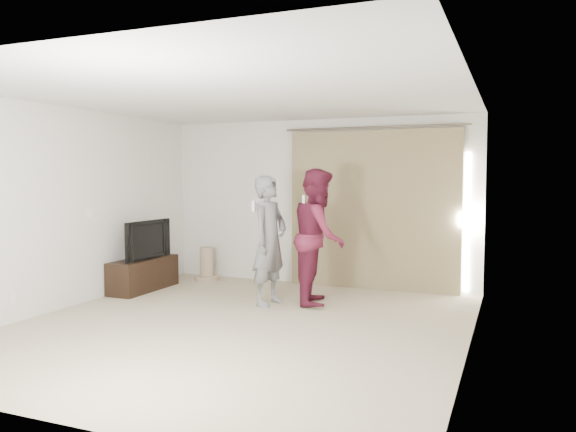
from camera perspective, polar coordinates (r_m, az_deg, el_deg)
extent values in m
plane|color=#BDAD8D|center=(6.56, -4.98, -11.06)|extent=(5.50, 5.50, 0.00)
cube|color=silver|center=(8.88, 3.07, 1.40)|extent=(5.00, 0.04, 2.60)
cube|color=silver|center=(7.81, -21.61, 0.77)|extent=(0.04, 5.50, 2.60)
cube|color=white|center=(8.10, -19.56, 0.22)|extent=(0.02, 0.08, 0.12)
cube|color=white|center=(7.30, -26.24, -7.49)|extent=(0.02, 0.08, 0.12)
cube|color=silver|center=(6.40, -5.12, 12.06)|extent=(5.00, 5.50, 0.01)
cube|color=#93825A|center=(8.57, 8.61, 0.60)|extent=(2.60, 0.10, 2.40)
cylinder|color=brown|center=(8.58, 8.70, 8.89)|extent=(2.80, 0.03, 0.03)
cube|color=white|center=(8.41, 17.72, -0.64)|extent=(0.08, 0.04, 2.00)
cube|color=black|center=(8.75, -14.47, -5.76)|extent=(0.43, 1.24, 0.48)
imported|color=black|center=(8.68, -14.53, -2.32)|extent=(0.16, 1.01, 0.58)
cylinder|color=tan|center=(9.42, -8.23, -6.24)|extent=(0.41, 0.41, 0.07)
cylinder|color=tan|center=(9.37, -8.25, -4.61)|extent=(0.23, 0.23, 0.48)
imported|color=slate|center=(7.45, -1.90, -2.50)|extent=(0.51, 0.69, 1.72)
cube|color=white|center=(7.40, -3.49, 1.00)|extent=(0.04, 0.04, 0.14)
cube|color=white|center=(7.61, -2.78, 0.22)|extent=(0.05, 0.05, 0.09)
imported|color=maroon|center=(7.53, 3.17, -2.07)|extent=(0.89, 1.03, 1.81)
cube|color=white|center=(7.46, 1.63, 1.60)|extent=(0.04, 0.04, 0.14)
cube|color=white|center=(7.68, 2.20, 0.76)|extent=(0.05, 0.05, 0.09)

